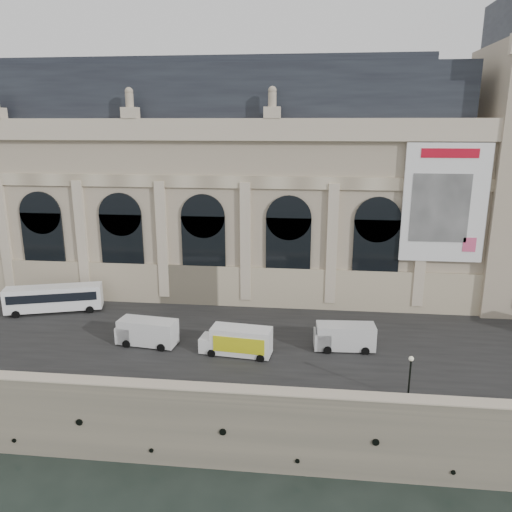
{
  "coord_description": "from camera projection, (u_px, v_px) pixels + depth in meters",
  "views": [
    {
      "loc": [
        8.51,
        -34.39,
        27.43
      ],
      "look_at": [
        2.21,
        22.0,
        12.34
      ],
      "focal_mm": 35.0,
      "sensor_mm": 36.0,
      "label": 1
    }
  ],
  "objects": [
    {
      "name": "ground",
      "position": [
        200.0,
        468.0,
        40.99
      ],
      "size": [
        260.0,
        260.0,
        0.0
      ],
      "primitive_type": "plane",
      "color": "black",
      "rests_on": "ground"
    },
    {
      "name": "van_b",
      "position": [
        145.0,
        332.0,
        49.62
      ],
      "size": [
        6.18,
        3.01,
        2.65
      ],
      "color": "silver",
      "rests_on": "quay"
    },
    {
      "name": "parapet",
      "position": [
        199.0,
        392.0,
        39.86
      ],
      "size": [
        160.0,
        1.4,
        1.21
      ],
      "color": "gray",
      "rests_on": "quay"
    },
    {
      "name": "museum",
      "position": [
        202.0,
        184.0,
        66.2
      ],
      "size": [
        69.0,
        18.7,
        29.1
      ],
      "color": "tan",
      "rests_on": "quay"
    },
    {
      "name": "bus_left",
      "position": [
        54.0,
        298.0,
        58.04
      ],
      "size": [
        10.96,
        5.31,
        3.18
      ],
      "color": "white",
      "rests_on": "quay"
    },
    {
      "name": "van_c",
      "position": [
        342.0,
        337.0,
        48.55
      ],
      "size": [
        5.97,
        2.71,
        2.6
      ],
      "color": "silver",
      "rests_on": "quay"
    },
    {
      "name": "street",
      "position": [
        227.0,
        332.0,
        52.89
      ],
      "size": [
        160.0,
        24.0,
        0.06
      ],
      "primitive_type": "cube",
      "color": "#2D2D2D",
      "rests_on": "quay"
    },
    {
      "name": "box_truck",
      "position": [
        237.0,
        341.0,
        47.47
      ],
      "size": [
        7.03,
        3.04,
        2.75
      ],
      "color": "white",
      "rests_on": "quay"
    },
    {
      "name": "lamp_right",
      "position": [
        409.0,
        379.0,
        39.28
      ],
      "size": [
        0.4,
        0.4,
        3.91
      ],
      "color": "black",
      "rests_on": "quay"
    },
    {
      "name": "quay",
      "position": [
        251.0,
        294.0,
        73.83
      ],
      "size": [
        160.0,
        70.0,
        6.0
      ],
      "primitive_type": "cube",
      "color": "gray",
      "rests_on": "ground"
    }
  ]
}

